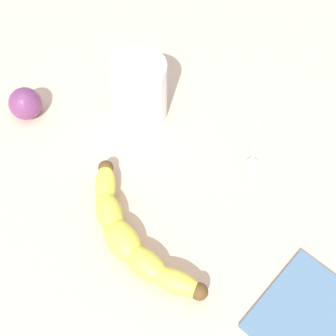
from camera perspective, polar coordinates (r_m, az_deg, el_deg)
The scene contains 6 objects.
wooden_tabletop at distance 67.14cm, azimuth -1.88°, elevation -0.47°, with size 120.00×120.00×3.00cm, color #D0AC93.
banana at distance 58.23cm, azimuth -4.80°, elevation -8.52°, with size 17.28×18.37×3.91cm.
smoothie_glass at distance 68.77cm, azimuth -3.69°, elevation 9.67°, with size 8.51×8.51×10.08cm.
plum_fruit at distance 73.47cm, azimuth -17.57°, elevation 7.76°, with size 5.04×5.04×5.04cm, color #6B3360.
teaspoon at distance 66.79cm, azimuth 10.58°, elevation 0.60°, with size 11.22×2.45×0.80cm.
folded_napkin at distance 58.48cm, azimuth 16.83°, elevation -17.14°, with size 13.00×9.64×0.60cm, color slate.
Camera 1 is at (36.19, 9.91, 57.17)cm, focal length 48.27 mm.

